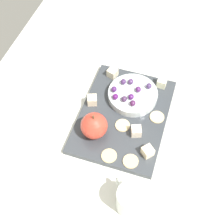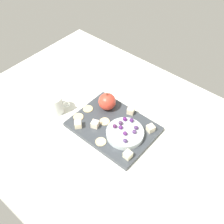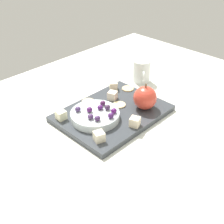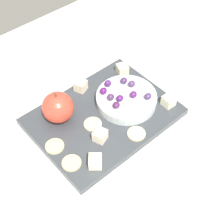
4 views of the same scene
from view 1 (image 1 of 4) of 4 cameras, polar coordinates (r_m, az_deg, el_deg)
The scene contains 24 objects.
table at distance 97.05cm, azimuth 2.95°, elevation -0.79°, with size 138.45×94.95×4.98cm, color silver.
platter at distance 93.04cm, azimuth 2.13°, elevation -0.69°, with size 33.64×25.19×1.80cm, color #363B40.
serving_dish at distance 95.15cm, azimuth 3.58°, elevation 3.21°, with size 15.05×15.05×2.37cm, color silver.
apple_whole at distance 85.76cm, azimuth -3.29°, elevation -2.53°, with size 7.53×7.53×7.53cm, color #D23F2E.
apple_stem at distance 82.08cm, azimuth -3.43°, elevation -0.93°, with size 0.50×0.50×1.20cm, color brown.
cheese_cube_0 at distance 85.00cm, azimuth 6.55°, elevation -7.18°, with size 2.77×2.77×2.77cm, color #F9E8C0.
cheese_cube_1 at distance 87.77cm, azimuth 4.45°, elevation -3.51°, with size 2.77×2.77×2.77cm, color #F9E4CB.
cheese_cube_2 at distance 93.65cm, azimuth -3.65°, elevation 2.19°, with size 2.77×2.77×2.77cm, color #F9E5BF.
cheese_cube_3 at distance 98.87cm, azimuth 9.11°, elevation 5.34°, with size 2.77×2.77×2.77cm, color #F4EEC3.
cheese_cube_4 at distance 100.23cm, azimuth 0.09°, elevation 7.18°, with size 2.77×2.77×2.77cm, color beige.
cracker_0 at distance 92.35cm, azimuth 8.24°, elevation -0.93°, with size 4.26×4.26×0.40cm, color #D6BF8A.
cracker_1 at distance 85.20cm, azimuth -0.54°, elevation -8.02°, with size 4.26×4.26×0.40cm, color #DAC285.
cracker_2 at distance 84.64cm, azimuth 3.43°, elevation -8.99°, with size 4.26×4.26×0.40cm, color #D3BB85.
cracker_3 at distance 89.97cm, azimuth 1.71°, elevation -2.40°, with size 4.26×4.26×0.40cm, color beige.
grape_0 at distance 91.54cm, azimuth 2.24°, elevation 2.41°, with size 1.83×1.65×1.65cm, color #462B4F.
grape_1 at distance 93.62cm, azimuth 0.37°, elevation 4.19°, with size 1.83×1.65×1.73cm, color #4B2263.
grape_2 at distance 92.17cm, azimuth 3.72°, elevation 2.76°, with size 1.83×1.65×1.51cm, color #4E1C62.
grape_3 at distance 95.75cm, azimuth 3.45°, elevation 5.59°, with size 1.83×1.65×1.58cm, color #4C305F.
grape_4 at distance 95.14cm, azimuth 6.77°, elevation 4.76°, with size 1.83×1.65×1.61cm, color #442F5C.
grape_5 at distance 93.97cm, azimuth 4.82°, elevation 4.16°, with size 1.83×1.65×1.65cm, color #501F5D.
grape_6 at distance 90.51cm, azimuth 3.74°, elevation 1.38°, with size 1.83×1.65×1.60cm, color #4B1F4A.
grape_7 at distance 91.99cm, azimuth 0.61°, elevation 2.84°, with size 1.83×1.65×1.63cm, color #531760.
grape_8 at distance 95.59cm, azimuth 2.09°, elevation 5.57°, with size 1.83×1.65×1.62cm, color #462A5A.
cup at distance 78.33cm, azimuth 3.23°, elevation -15.71°, with size 8.00×8.42×8.58cm.
Camera 1 is at (52.21, 11.33, 83.52)cm, focal length 49.94 mm.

